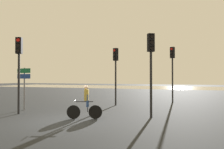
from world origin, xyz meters
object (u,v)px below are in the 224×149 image
(traffic_light_near_right, at_px, (151,59))
(direction_sign_post, at_px, (24,81))
(traffic_light_center, at_px, (116,65))
(traffic_light_near_left, at_px, (19,60))
(traffic_light_far_right, at_px, (172,64))
(cyclist, at_px, (86,102))

(traffic_light_near_right, relative_size, direction_sign_post, 1.61)
(traffic_light_near_right, bearing_deg, traffic_light_center, -84.17)
(traffic_light_near_left, bearing_deg, traffic_light_near_right, 170.81)
(traffic_light_far_right, height_order, cyclist, traffic_light_far_right)
(traffic_light_center, relative_size, traffic_light_near_left, 0.98)
(traffic_light_near_right, xyz_separation_m, traffic_light_far_right, (0.39, 7.45, 0.20))
(traffic_light_far_right, bearing_deg, traffic_light_near_left, 76.38)
(traffic_light_near_right, xyz_separation_m, cyclist, (-2.89, -1.40, -2.09))
(traffic_light_near_right, relative_size, cyclist, 2.58)
(traffic_light_near_right, height_order, direction_sign_post, traffic_light_near_right)
(direction_sign_post, bearing_deg, traffic_light_center, -129.40)
(traffic_light_far_right, distance_m, cyclist, 9.71)
(traffic_light_center, distance_m, traffic_light_near_right, 5.22)
(traffic_light_center, xyz_separation_m, cyclist, (0.41, -5.45, -2.06))
(traffic_light_center, xyz_separation_m, traffic_light_near_right, (3.30, -4.05, 0.03))
(cyclist, bearing_deg, traffic_light_near_left, 69.69)
(traffic_light_near_left, bearing_deg, cyclist, 159.52)
(traffic_light_far_right, distance_m, traffic_light_near_left, 11.53)
(direction_sign_post, relative_size, cyclist, 1.60)
(traffic_light_center, relative_size, traffic_light_near_right, 0.99)
(traffic_light_far_right, relative_size, traffic_light_near_left, 1.07)
(traffic_light_far_right, bearing_deg, cyclist, 95.91)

